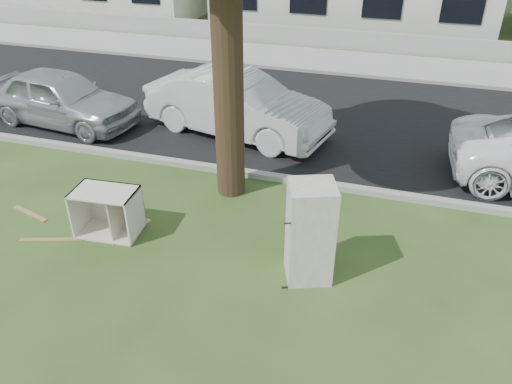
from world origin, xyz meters
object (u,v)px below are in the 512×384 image
(cabinet, at_px, (107,212))
(car_left, at_px, (61,98))
(fridge, at_px, (310,233))
(car_center, at_px, (237,105))

(cabinet, bearing_deg, car_left, 128.69)
(fridge, distance_m, car_center, 5.36)
(car_center, relative_size, car_left, 1.12)
(car_center, distance_m, car_left, 4.41)
(cabinet, bearing_deg, fridge, -6.24)
(cabinet, distance_m, car_center, 4.60)
(fridge, xyz_separation_m, cabinet, (-3.48, 0.12, -0.38))
(car_left, bearing_deg, cabinet, -130.29)
(cabinet, relative_size, car_left, 0.27)
(car_center, bearing_deg, cabinet, -176.87)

